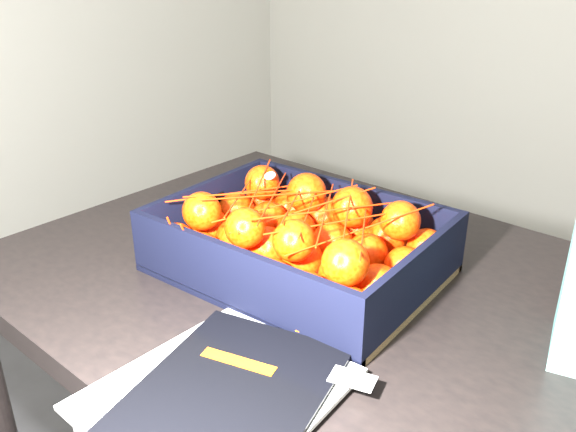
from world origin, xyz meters
The scene contains 5 objects.
table centered at (-0.03, -0.18, 0.65)m, with size 1.25×0.88×0.75m.
magazine_stack centered at (-0.03, -0.49, 0.76)m, with size 0.29×0.37×0.02m.
produce_crate centered at (-0.14, -0.18, 0.78)m, with size 0.43×0.32×0.11m.
clementine_heap centered at (-0.14, -0.18, 0.81)m, with size 0.41×0.31×0.12m.
mesh_net centered at (-0.15, -0.19, 0.87)m, with size 0.36×0.29×0.10m.
Camera 1 is at (0.37, -0.89, 1.24)m, focal length 37.55 mm.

